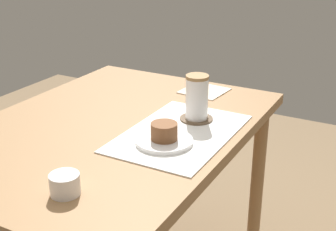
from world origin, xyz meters
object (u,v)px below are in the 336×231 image
pastry_plate (164,141)px  coffee_mug (197,97)px  dining_table (112,152)px  sugar_bowl (65,184)px  pastry (164,131)px

pastry_plate → coffee_mug: coffee_mug is taller
dining_table → sugar_bowl: size_ratio=15.35×
pastry → sugar_bowl: pastry is taller
coffee_mug → sugar_bowl: bearing=171.8°
dining_table → coffee_mug: size_ratio=7.71×
pastry_plate → coffee_mug: 0.21m
pastry → sugar_bowl: size_ratio=1.07×
pastry_plate → pastry: 0.03m
pastry → coffee_mug: (0.20, -0.01, 0.04)m
pastry_plate → sugar_bowl: sugar_bowl is taller
dining_table → pastry_plate: size_ratio=6.63×
dining_table → coffee_mug: 0.32m
dining_table → pastry: bearing=-100.7°
coffee_mug → pastry: bearing=178.4°
coffee_mug → pastry_plate: bearing=178.4°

